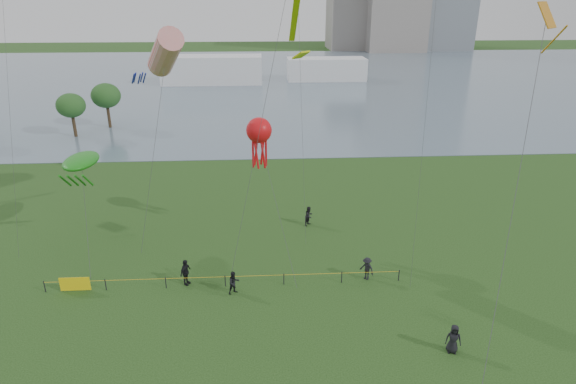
{
  "coord_description": "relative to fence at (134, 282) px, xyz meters",
  "views": [
    {
      "loc": [
        -1.47,
        -15.4,
        18.44
      ],
      "look_at": [
        0.0,
        10.0,
        8.0
      ],
      "focal_mm": 30.0,
      "sensor_mm": 36.0,
      "label": 1
    }
  ],
  "objects": [
    {
      "name": "lake",
      "position": [
        10.24,
        87.24,
        -0.53
      ],
      "size": [
        400.0,
        120.0,
        0.08
      ],
      "primitive_type": "cube",
      "color": "slate",
      "rests_on": "ground_plane"
    },
    {
      "name": "building_low",
      "position": [
        42.24,
        155.24,
        13.45
      ],
      "size": [
        16.0,
        18.0,
        28.0
      ],
      "primitive_type": "cube",
      "color": "gray",
      "rests_on": "ground_plane"
    },
    {
      "name": "pavilion_left",
      "position": [
        -1.76,
        82.24,
        2.45
      ],
      "size": [
        22.0,
        8.0,
        6.0
      ],
      "primitive_type": "cube",
      "color": "white",
      "rests_on": "ground_plane"
    },
    {
      "name": "pavilion_right",
      "position": [
        24.24,
        85.24,
        1.95
      ],
      "size": [
        18.0,
        7.0,
        5.0
      ],
      "primitive_type": "cube",
      "color": "white",
      "rests_on": "ground_plane"
    },
    {
      "name": "fence",
      "position": [
        0.0,
        0.0,
        0.0
      ],
      "size": [
        24.07,
        0.07,
        1.05
      ],
      "color": "black",
      "rests_on": "ground_plane"
    },
    {
      "name": "spectator_a",
      "position": [
        6.77,
        -0.85,
        0.25
      ],
      "size": [
        0.98,
        0.92,
        1.61
      ],
      "primitive_type": "imported",
      "rotation": [
        0.0,
        0.0,
        0.52
      ],
      "color": "black",
      "rests_on": "ground_plane"
    },
    {
      "name": "spectator_b",
      "position": [
        15.91,
        0.34,
        0.29
      ],
      "size": [
        1.21,
        1.22,
        1.69
      ],
      "primitive_type": "imported",
      "rotation": [
        0.0,
        0.0,
        -0.81
      ],
      "color": "black",
      "rests_on": "ground_plane"
    },
    {
      "name": "spectator_c",
      "position": [
        3.43,
        0.41,
        0.39
      ],
      "size": [
        0.89,
        1.19,
        1.88
      ],
      "primitive_type": "imported",
      "rotation": [
        0.0,
        0.0,
        1.12
      ],
      "color": "black",
      "rests_on": "ground_plane"
    },
    {
      "name": "spectator_d",
      "position": [
        19.13,
        -7.28,
        0.32
      ],
      "size": [
        0.96,
        0.74,
        1.74
      ],
      "primitive_type": "imported",
      "rotation": [
        0.0,
        0.0,
        -0.24
      ],
      "color": "black",
      "rests_on": "ground_plane"
    },
    {
      "name": "spectator_g",
      "position": [
        12.74,
        9.12,
        0.3
      ],
      "size": [
        1.03,
        1.05,
        1.71
      ],
      "primitive_type": "imported",
      "rotation": [
        0.0,
        0.0,
        0.88
      ],
      "color": "black",
      "rests_on": "ground_plane"
    },
    {
      "name": "kite_windsock",
      "position": [
        1.99,
        8.12,
        14.03
      ],
      "size": [
        4.54,
        5.77,
        16.52
      ],
      "rotation": [
        0.0,
        0.0,
        -0.4
      ],
      "color": "#3F3F42"
    },
    {
      "name": "kite_creature",
      "position": [
        -5.05,
        7.64,
        6.09
      ],
      "size": [
        2.88,
        8.4,
        7.11
      ],
      "rotation": [
        0.0,
        0.0,
        -0.41
      ],
      "color": "#3F3F42"
    },
    {
      "name": "kite_octopus",
      "position": [
        8.63,
        7.21,
        8.33
      ],
      "size": [
        3.35,
        8.68,
        9.97
      ],
      "rotation": [
        0.0,
        0.0,
        0.2
      ],
      "color": "#3F3F42"
    },
    {
      "name": "kite_delta",
      "position": [
        21.46,
        -6.49,
        15.95
      ],
      "size": [
        6.32,
        10.92,
        18.19
      ],
      "rotation": [
        0.0,
        0.0,
        -0.41
      ],
      "color": "#3F3F42"
    }
  ]
}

